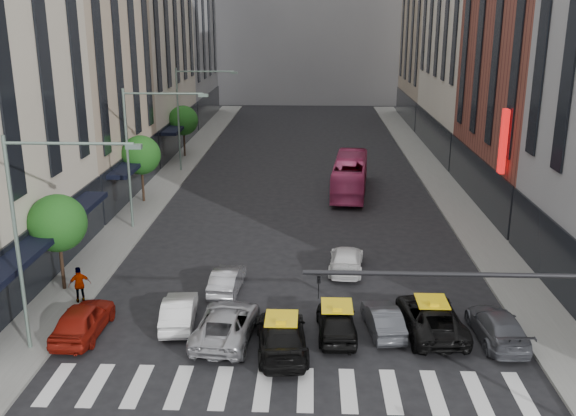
# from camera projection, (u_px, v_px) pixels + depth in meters

# --- Properties ---
(ground) EXTENTS (160.00, 160.00, 0.00)m
(ground) POSITION_uv_depth(u_px,v_px,m) (288.00, 413.00, 22.73)
(ground) COLOR black
(ground) RESTS_ON ground
(sidewalk_left) EXTENTS (3.00, 96.00, 0.15)m
(sidewalk_left) POSITION_uv_depth(u_px,v_px,m) (160.00, 188.00, 51.82)
(sidewalk_left) COLOR slate
(sidewalk_left) RESTS_ON ground
(sidewalk_right) EXTENTS (3.00, 96.00, 0.15)m
(sidewalk_right) POSITION_uv_depth(u_px,v_px,m) (447.00, 191.00, 50.99)
(sidewalk_right) COLOR slate
(sidewalk_right) RESTS_ON ground
(building_left_b) EXTENTS (8.00, 16.00, 24.00)m
(building_left_b) POSITION_uv_depth(u_px,v_px,m) (70.00, 36.00, 46.65)
(building_left_b) COLOR tan
(building_left_b) RESTS_ON ground
(building_left_d) EXTENTS (8.00, 18.00, 30.00)m
(building_left_d) POSITION_uv_depth(u_px,v_px,m) (174.00, 2.00, 81.17)
(building_left_d) COLOR gray
(building_left_d) RESTS_ON ground
(building_right_b) EXTENTS (8.00, 18.00, 26.00)m
(building_right_b) POSITION_uv_depth(u_px,v_px,m) (549.00, 23.00, 44.17)
(building_right_b) COLOR brown
(building_right_b) RESTS_ON ground
(building_right_d) EXTENTS (8.00, 18.00, 28.00)m
(building_right_d) POSITION_uv_depth(u_px,v_px,m) (443.00, 10.00, 80.23)
(building_right_d) COLOR tan
(building_right_d) RESTS_ON ground
(tree_near) EXTENTS (2.88, 2.88, 4.95)m
(tree_near) POSITION_uv_depth(u_px,v_px,m) (57.00, 223.00, 31.67)
(tree_near) COLOR black
(tree_near) RESTS_ON sidewalk_left
(tree_mid) EXTENTS (2.88, 2.88, 4.95)m
(tree_mid) POSITION_uv_depth(u_px,v_px,m) (141.00, 155.00, 46.97)
(tree_mid) COLOR black
(tree_mid) RESTS_ON sidewalk_left
(tree_far) EXTENTS (2.88, 2.88, 4.95)m
(tree_far) POSITION_uv_depth(u_px,v_px,m) (183.00, 121.00, 62.27)
(tree_far) COLOR black
(tree_far) RESTS_ON sidewalk_left
(streetlamp_near) EXTENTS (5.38, 0.25, 9.00)m
(streetlamp_near) POSITION_uv_depth(u_px,v_px,m) (37.00, 217.00, 25.21)
(streetlamp_near) COLOR gray
(streetlamp_near) RESTS_ON sidewalk_left
(streetlamp_mid) EXTENTS (5.38, 0.25, 9.00)m
(streetlamp_mid) POSITION_uv_depth(u_px,v_px,m) (142.00, 140.00, 40.52)
(streetlamp_mid) COLOR gray
(streetlamp_mid) RESTS_ON sidewalk_left
(streetlamp_far) EXTENTS (5.38, 0.25, 9.00)m
(streetlamp_far) POSITION_uv_depth(u_px,v_px,m) (189.00, 106.00, 55.82)
(streetlamp_far) COLOR gray
(streetlamp_far) RESTS_ON sidewalk_left
(traffic_signal) EXTENTS (10.10, 0.20, 6.00)m
(traffic_signal) POSITION_uv_depth(u_px,v_px,m) (531.00, 315.00, 20.20)
(traffic_signal) COLOR black
(traffic_signal) RESTS_ON ground
(liberty_sign) EXTENTS (0.30, 0.70, 4.00)m
(liberty_sign) POSITION_uv_depth(u_px,v_px,m) (503.00, 141.00, 39.67)
(liberty_sign) COLOR red
(liberty_sign) RESTS_ON ground
(car_red) EXTENTS (1.86, 4.42, 1.49)m
(car_red) POSITION_uv_depth(u_px,v_px,m) (83.00, 320.00, 28.03)
(car_red) COLOR maroon
(car_red) RESTS_ON ground
(car_white_front) EXTENTS (1.76, 4.11, 1.32)m
(car_white_front) POSITION_uv_depth(u_px,v_px,m) (179.00, 311.00, 29.03)
(car_white_front) COLOR silver
(car_white_front) RESTS_ON ground
(car_silver) EXTENTS (2.79, 5.29, 1.42)m
(car_silver) POSITION_uv_depth(u_px,v_px,m) (226.00, 323.00, 27.76)
(car_silver) COLOR #A2A3A8
(car_silver) RESTS_ON ground
(taxi_left) EXTENTS (2.56, 5.26, 1.47)m
(taxi_left) POSITION_uv_depth(u_px,v_px,m) (282.00, 335.00, 26.71)
(taxi_left) COLOR black
(taxi_left) RESTS_ON ground
(taxi_center) EXTENTS (1.80, 4.18, 1.41)m
(taxi_center) POSITION_uv_depth(u_px,v_px,m) (337.00, 321.00, 27.99)
(taxi_center) COLOR black
(taxi_center) RESTS_ON ground
(car_grey_mid) EXTENTS (1.77, 3.89, 1.24)m
(car_grey_mid) POSITION_uv_depth(u_px,v_px,m) (383.00, 319.00, 28.35)
(car_grey_mid) COLOR #3C3E43
(car_grey_mid) RESTS_ON ground
(taxi_right) EXTENTS (2.78, 5.40, 1.46)m
(taxi_right) POSITION_uv_depth(u_px,v_px,m) (431.00, 317.00, 28.32)
(taxi_right) COLOR black
(taxi_right) RESTS_ON ground
(car_grey_curb) EXTENTS (2.06, 4.66, 1.33)m
(car_grey_curb) POSITION_uv_depth(u_px,v_px,m) (498.00, 326.00, 27.60)
(car_grey_curb) COLOR #484A50
(car_grey_curb) RESTS_ON ground
(car_row2_left) EXTENTS (1.59, 3.89, 1.26)m
(car_row2_left) POSITION_uv_depth(u_px,v_px,m) (227.00, 280.00, 32.54)
(car_row2_left) COLOR #9A9AA0
(car_row2_left) RESTS_ON ground
(car_row2_right) EXTENTS (2.19, 4.55, 1.28)m
(car_row2_right) POSITION_uv_depth(u_px,v_px,m) (346.00, 260.00, 35.19)
(car_row2_right) COLOR white
(car_row2_right) RESTS_ON ground
(bus) EXTENTS (3.43, 10.47, 2.86)m
(bus) POSITION_uv_depth(u_px,v_px,m) (350.00, 175.00, 50.33)
(bus) COLOR #B93669
(bus) RESTS_ON ground
(pedestrian_far) EXTENTS (1.14, 0.87, 1.80)m
(pedestrian_far) POSITION_uv_depth(u_px,v_px,m) (80.00, 285.00, 30.92)
(pedestrian_far) COLOR gray
(pedestrian_far) RESTS_ON sidewalk_left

